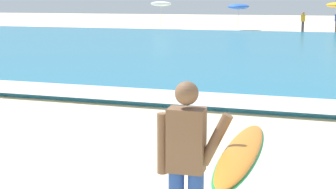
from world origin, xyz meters
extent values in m
cube|color=teal|center=(0.00, 19.92, 0.07)|extent=(120.00, 28.00, 0.14)
cube|color=white|center=(0.00, 6.52, 0.15)|extent=(120.00, 1.67, 0.01)
cube|color=brown|center=(3.03, -0.54, 1.18)|extent=(0.35, 0.24, 0.60)
sphere|color=brown|center=(3.03, -0.54, 1.62)|extent=(0.22, 0.22, 0.22)
cylinder|color=brown|center=(2.80, -0.55, 1.13)|extent=(0.10, 0.10, 0.58)
cylinder|color=brown|center=(3.30, -0.50, 1.20)|extent=(0.32, 0.12, 0.51)
ellipsoid|color=orange|center=(3.55, -0.51, 1.13)|extent=(0.43, 2.53, 0.27)
ellipsoid|color=green|center=(3.55, -0.51, 1.11)|extent=(0.47, 2.63, 0.23)
cylinder|color=beige|center=(-9.78, 35.99, 1.05)|extent=(0.05, 0.05, 2.09)
ellipsoid|color=white|center=(-9.78, 35.99, 2.15)|extent=(1.78, 1.79, 0.46)
cylinder|color=beige|center=(-3.33, 37.00, 0.92)|extent=(0.05, 0.05, 1.85)
ellipsoid|color=blue|center=(-3.33, 37.00, 1.92)|extent=(1.79, 1.80, 0.48)
cylinder|color=#383842|center=(2.01, 35.38, 0.42)|extent=(0.20, 0.20, 0.84)
cube|color=orange|center=(2.01, 35.38, 1.11)|extent=(0.32, 0.20, 0.54)
sphere|color=#9E7051|center=(2.01, 35.38, 1.48)|extent=(0.20, 0.20, 0.20)
cylinder|color=#383842|center=(4.48, 36.28, 0.42)|extent=(0.20, 0.20, 0.84)
camera|label=1|loc=(4.26, -4.82, 2.45)|focal=53.45mm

